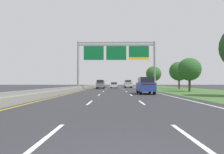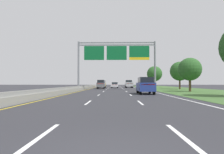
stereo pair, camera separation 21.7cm
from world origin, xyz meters
name	(u,v)px [view 1 (the left image)]	position (x,y,z in m)	size (l,w,h in m)	color
ground_plane	(115,90)	(0.00, 35.00, 0.00)	(220.00, 220.00, 0.00)	#2B2B30
lane_striping	(115,90)	(0.00, 34.54, 0.00)	(11.96, 106.00, 0.01)	white
grass_verge_right	(187,90)	(13.95, 35.00, 0.01)	(14.00, 110.00, 0.02)	#3D602D
median_barrier_concrete	(81,88)	(-6.60, 35.00, 0.35)	(0.60, 110.00, 0.85)	gray
overhead_sign_gantry	(116,55)	(0.30, 34.34, 6.69)	(15.06, 0.42, 9.39)	gray
pickup_truck_silver	(128,84)	(3.93, 53.79, 1.07)	(2.08, 5.43, 2.20)	#B2B5BA
car_white_centre_lane_sedan	(114,85)	(-0.14, 51.14, 0.82)	(1.88, 4.42, 1.57)	silver
car_blue_right_lane_suv	(145,85)	(3.89, 21.68, 1.10)	(1.94, 4.72, 2.11)	navy
car_grey_left_lane_suv	(100,84)	(-3.49, 44.97, 1.10)	(1.96, 4.72, 2.11)	slate
car_gold_left_lane_suv	(102,84)	(-3.79, 54.59, 1.10)	(1.92, 4.71, 2.11)	#A38438
roadside_tree_mid	(189,69)	(12.02, 28.37, 3.58)	(3.68, 3.68, 5.44)	#4C3823
roadside_tree_far	(179,71)	(14.32, 40.61, 3.99)	(4.23, 4.23, 6.12)	#4C3823
roadside_tree_distant	(154,74)	(11.88, 56.69, 4.16)	(4.59, 4.59, 6.47)	#4C3823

